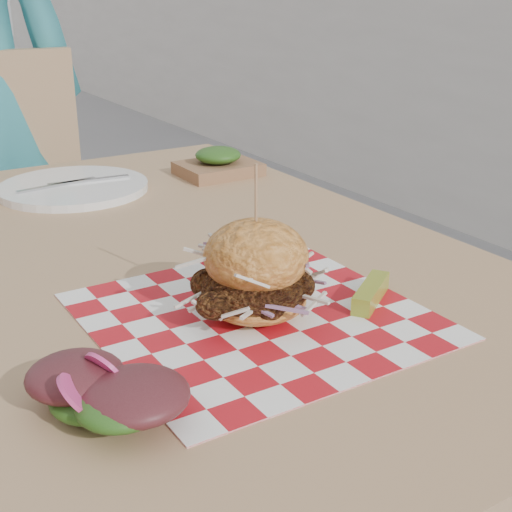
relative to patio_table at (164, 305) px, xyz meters
The scene contains 8 objects.
patio_table is the anchor object (origin of this frame).
patio_chair 0.91m from the patio_table, 89.30° to the left, with size 0.47×0.47×0.95m.
paper_liner 0.25m from the patio_table, 87.90° to the right, with size 0.36×0.36×0.00m, color red.
sandwich 0.27m from the patio_table, 87.90° to the right, with size 0.16×0.16×0.18m.
pickle_spear 0.33m from the patio_table, 62.62° to the right, with size 0.10×0.02×0.02m, color #A0AD32.
side_salad 0.41m from the patio_table, 122.58° to the right, with size 0.13×0.14×0.05m.
place_setting 0.39m from the patio_table, 89.99° to the left, with size 0.27×0.27×0.02m.
kraft_tray 0.45m from the patio_table, 50.33° to the left, with size 0.15×0.12×0.06m.
Camera 1 is at (-0.49, -1.07, 1.11)m, focal length 50.00 mm.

